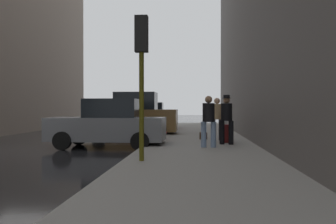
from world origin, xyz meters
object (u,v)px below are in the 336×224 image
(parked_bronze_suv, at_px, (133,116))
(pedestrian_in_tan_coat, at_px, (217,117))
(parked_red_hatchback, at_px, (146,117))
(duffel_bag, at_px, (203,136))
(fire_hydrant, at_px, (162,131))
(pedestrian_with_fedora, at_px, (227,117))
(traffic_light, at_px, (142,56))
(parked_gray_coupe, at_px, (108,124))
(pedestrian_in_jeans, at_px, (209,119))
(rolling_suitcase, at_px, (226,133))

(parked_bronze_suv, distance_m, pedestrian_in_tan_coat, 5.60)
(parked_red_hatchback, height_order, duffel_bag, parked_red_hatchback)
(fire_hydrant, bearing_deg, pedestrian_with_fedora, -35.25)
(parked_red_hatchback, bearing_deg, traffic_light, -82.81)
(parked_gray_coupe, distance_m, parked_bronze_suv, 5.45)
(fire_hydrant, height_order, traffic_light, traffic_light)
(pedestrian_in_tan_coat, xyz_separation_m, pedestrian_in_jeans, (-0.43, -2.65, 0.00))
(parked_gray_coupe, xyz_separation_m, parked_bronze_suv, (-0.00, 5.45, 0.18))
(fire_hydrant, xyz_separation_m, duffel_bag, (1.72, 0.48, -0.21))
(parked_bronze_suv, bearing_deg, parked_gray_coupe, -90.00)
(parked_gray_coupe, height_order, traffic_light, traffic_light)
(pedestrian_with_fedora, bearing_deg, duffel_bag, 109.15)
(parked_red_hatchback, bearing_deg, fire_hydrant, -78.23)
(parked_bronze_suv, distance_m, rolling_suitcase, 6.38)
(parked_red_hatchback, distance_m, pedestrian_in_tan_coat, 9.69)
(rolling_suitcase, height_order, duffel_bag, rolling_suitcase)
(parked_red_hatchback, xyz_separation_m, pedestrian_with_fedora, (4.31, -10.42, 0.29))
(parked_gray_coupe, relative_size, parked_red_hatchback, 0.99)
(fire_hydrant, relative_size, duffel_bag, 1.60)
(duffel_bag, bearing_deg, parked_gray_coupe, -147.88)
(pedestrian_with_fedora, bearing_deg, rolling_suitcase, 86.80)
(parked_bronze_suv, distance_m, pedestrian_with_fedora, 6.97)
(fire_hydrant, height_order, pedestrian_with_fedora, pedestrian_with_fedora)
(traffic_light, bearing_deg, parked_red_hatchback, 97.19)
(parked_gray_coupe, height_order, duffel_bag, parked_gray_coupe)
(fire_hydrant, bearing_deg, parked_gray_coupe, -136.14)
(pedestrian_in_tan_coat, relative_size, pedestrian_with_fedora, 0.96)
(pedestrian_in_jeans, bearing_deg, parked_red_hatchback, 107.59)
(traffic_light, height_order, pedestrian_in_jeans, traffic_light)
(pedestrian_in_tan_coat, xyz_separation_m, pedestrian_with_fedora, (0.25, -1.63, 0.03))
(rolling_suitcase, xyz_separation_m, duffel_bag, (-0.83, 1.40, -0.20))
(parked_gray_coupe, bearing_deg, pedestrian_in_jeans, -16.23)
(fire_hydrant, relative_size, rolling_suitcase, 0.68)
(parked_gray_coupe, xyz_separation_m, traffic_light, (1.85, -4.31, 1.91))
(parked_gray_coupe, height_order, fire_hydrant, parked_gray_coupe)
(fire_hydrant, relative_size, pedestrian_with_fedora, 0.40)
(pedestrian_in_jeans, height_order, duffel_bag, pedestrian_in_jeans)
(fire_hydrant, distance_m, traffic_light, 6.46)
(traffic_light, height_order, duffel_bag, traffic_light)
(parked_gray_coupe, bearing_deg, parked_bronze_suv, 90.00)
(pedestrian_in_jeans, distance_m, duffel_bag, 3.37)
(parked_red_hatchback, bearing_deg, parked_bronze_suv, -90.00)
(fire_hydrant, bearing_deg, traffic_light, -89.53)
(pedestrian_with_fedora, xyz_separation_m, rolling_suitcase, (0.05, 0.85, -0.65))
(parked_bronze_suv, distance_m, parked_red_hatchback, 4.94)
(traffic_light, relative_size, rolling_suitcase, 3.46)
(fire_hydrant, bearing_deg, parked_bronze_suv, 115.90)
(parked_red_hatchback, distance_m, duffel_bag, 8.92)
(traffic_light, height_order, rolling_suitcase, traffic_light)
(parked_bronze_suv, bearing_deg, pedestrian_in_tan_coat, -43.53)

